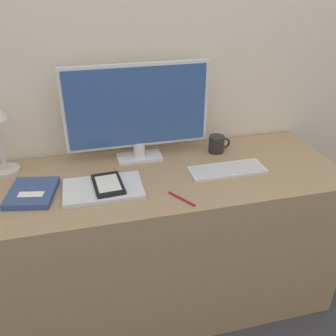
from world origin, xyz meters
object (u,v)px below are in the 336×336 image
(monitor, at_px, (137,110))
(keyboard, at_px, (227,170))
(coffee_mug, at_px, (217,144))
(notebook, at_px, (32,193))
(laptop, at_px, (103,189))
(pen, at_px, (182,199))
(ereader, at_px, (108,184))

(monitor, bearing_deg, keyboard, -32.11)
(monitor, distance_m, coffee_mug, 0.42)
(monitor, height_order, notebook, monitor)
(notebook, bearing_deg, monitor, 25.00)
(laptop, distance_m, pen, 0.32)
(coffee_mug, height_order, pen, coffee_mug)
(keyboard, xyz_separation_m, ereader, (-0.52, -0.03, 0.02))
(notebook, bearing_deg, keyboard, -0.18)
(monitor, xyz_separation_m, notebook, (-0.47, -0.22, -0.22))
(notebook, bearing_deg, laptop, -7.30)
(monitor, relative_size, notebook, 2.68)
(pen, bearing_deg, coffee_mug, 52.41)
(keyboard, relative_size, coffee_mug, 3.11)
(coffee_mug, bearing_deg, pen, -127.59)
(keyboard, bearing_deg, pen, -146.56)
(ereader, distance_m, notebook, 0.30)
(ereader, bearing_deg, notebook, 174.63)
(laptop, xyz_separation_m, ereader, (0.02, 0.01, 0.01))
(monitor, xyz_separation_m, ereader, (-0.17, -0.24, -0.21))
(ereader, height_order, pen, ereader)
(coffee_mug, bearing_deg, keyboard, -97.14)
(laptop, bearing_deg, monitor, 52.70)
(keyboard, height_order, ereader, ereader)
(monitor, distance_m, pen, 0.46)
(monitor, relative_size, pen, 5.43)
(coffee_mug, xyz_separation_m, pen, (-0.28, -0.36, -0.04))
(pen, bearing_deg, laptop, 154.60)
(laptop, relative_size, notebook, 1.32)
(coffee_mug, distance_m, pen, 0.46)
(keyboard, relative_size, notebook, 1.38)
(keyboard, relative_size, pen, 2.80)
(ereader, relative_size, notebook, 0.79)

